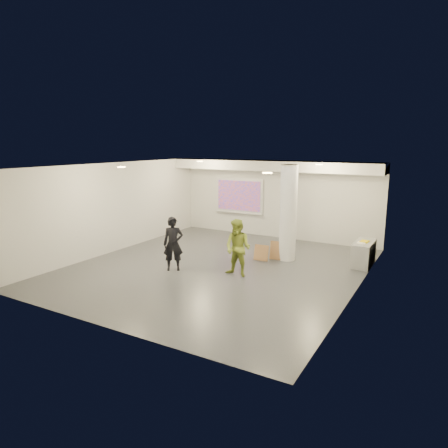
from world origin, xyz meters
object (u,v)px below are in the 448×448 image
Objects in this scene: credenza at (363,254)px; column at (288,213)px; projection_screen at (239,196)px; man at (238,248)px; woman at (173,244)px.

column is at bearing -164.88° from credenza.
projection_screen reaches higher than man.
credenza is 3.98m from man.
man reaches higher than woman.
column reaches higher than credenza.
projection_screen is at bearing 139.44° from column.
column is 2.56m from credenza.
woman is at bearing -133.43° from column.
column is 3.69m from woman.
column is 1.91× the size of woman.
column reaches higher than man.
credenza is 5.72m from woman.
woman is at bearing -145.39° from credenza.
credenza is at bearing 46.62° from man.
projection_screen is at bearing 159.06° from credenza.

